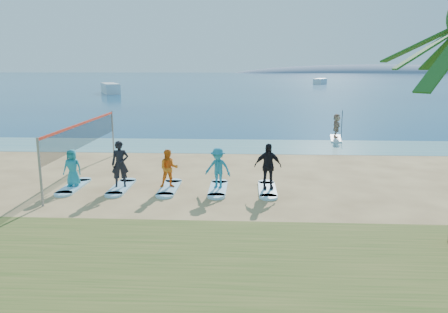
{
  "coord_description": "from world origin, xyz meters",
  "views": [
    {
      "loc": [
        1.44,
        -16.44,
        4.95
      ],
      "look_at": [
        0.46,
        2.0,
        1.1
      ],
      "focal_mm": 35.0,
      "sensor_mm": 36.0,
      "label": 1
    }
  ],
  "objects_px": {
    "paddleboard": "(336,139)",
    "student_1": "(120,164)",
    "surfboard_2": "(169,188)",
    "student_3": "(218,168)",
    "paddleboarder": "(336,126)",
    "boat_offshore_a": "(111,93)",
    "surfboard_1": "(121,187)",
    "surfboard_3": "(218,189)",
    "surfboard_0": "(74,187)",
    "volleyball_net": "(84,134)",
    "student_4": "(268,166)",
    "student_0": "(72,168)",
    "boat_offshore_b": "(320,84)",
    "student_2": "(169,168)",
    "surfboard_4": "(267,189)"
  },
  "relations": [
    {
      "from": "surfboard_1",
      "to": "student_3",
      "type": "xyz_separation_m",
      "value": [
        3.99,
        0.0,
        0.87
      ]
    },
    {
      "from": "student_1",
      "to": "student_3",
      "type": "height_order",
      "value": "student_1"
    },
    {
      "from": "surfboard_2",
      "to": "student_4",
      "type": "bearing_deg",
      "value": 0.0
    },
    {
      "from": "student_3",
      "to": "surfboard_1",
      "type": "bearing_deg",
      "value": -163.8
    },
    {
      "from": "boat_offshore_b",
      "to": "surfboard_3",
      "type": "bearing_deg",
      "value": -76.76
    },
    {
      "from": "paddleboarder",
      "to": "surfboard_2",
      "type": "distance_m",
      "value": 15.81
    },
    {
      "from": "student_0",
      "to": "surfboard_3",
      "type": "xyz_separation_m",
      "value": [
        5.99,
        0.0,
        -0.81
      ]
    },
    {
      "from": "boat_offshore_a",
      "to": "surfboard_3",
      "type": "bearing_deg",
      "value": -93.74
    },
    {
      "from": "boat_offshore_b",
      "to": "surfboard_4",
      "type": "height_order",
      "value": "boat_offshore_b"
    },
    {
      "from": "student_1",
      "to": "surfboard_2",
      "type": "bearing_deg",
      "value": -14.81
    },
    {
      "from": "boat_offshore_b",
      "to": "surfboard_3",
      "type": "xyz_separation_m",
      "value": [
        -20.89,
        -104.62,
        0.04
      ]
    },
    {
      "from": "boat_offshore_a",
      "to": "student_2",
      "type": "xyz_separation_m",
      "value": [
        21.88,
        -62.14,
        0.87
      ]
    },
    {
      "from": "paddleboarder",
      "to": "surfboard_0",
      "type": "relative_size",
      "value": 0.74
    },
    {
      "from": "volleyball_net",
      "to": "surfboard_1",
      "type": "xyz_separation_m",
      "value": [
        2.23,
        -2.08,
        -1.86
      ]
    },
    {
      "from": "paddleboard",
      "to": "student_1",
      "type": "height_order",
      "value": "student_1"
    },
    {
      "from": "student_1",
      "to": "student_3",
      "type": "distance_m",
      "value": 4.0
    },
    {
      "from": "boat_offshore_a",
      "to": "student_0",
      "type": "bearing_deg",
      "value": -98.7
    },
    {
      "from": "surfboard_3",
      "to": "surfboard_4",
      "type": "height_order",
      "value": "same"
    },
    {
      "from": "boat_offshore_b",
      "to": "surfboard_2",
      "type": "relative_size",
      "value": 2.76
    },
    {
      "from": "surfboard_2",
      "to": "student_3",
      "type": "height_order",
      "value": "student_3"
    },
    {
      "from": "paddleboarder",
      "to": "boat_offshore_a",
      "type": "relative_size",
      "value": 0.18
    },
    {
      "from": "boat_offshore_a",
      "to": "student_0",
      "type": "height_order",
      "value": "student_0"
    },
    {
      "from": "student_2",
      "to": "student_4",
      "type": "xyz_separation_m",
      "value": [
        3.99,
        0.0,
        0.15
      ]
    },
    {
      "from": "student_3",
      "to": "paddleboard",
      "type": "bearing_deg",
      "value": 76.72
    },
    {
      "from": "student_1",
      "to": "surfboard_2",
      "type": "xyz_separation_m",
      "value": [
        2.0,
        0.0,
        -0.99
      ]
    },
    {
      "from": "boat_offshore_a",
      "to": "surfboard_2",
      "type": "height_order",
      "value": "boat_offshore_a"
    },
    {
      "from": "surfboard_1",
      "to": "paddleboard",
      "type": "bearing_deg",
      "value": 48.74
    },
    {
      "from": "surfboard_3",
      "to": "paddleboarder",
      "type": "bearing_deg",
      "value": 60.52
    },
    {
      "from": "surfboard_1",
      "to": "student_3",
      "type": "distance_m",
      "value": 4.09
    },
    {
      "from": "surfboard_1",
      "to": "surfboard_3",
      "type": "relative_size",
      "value": 1.0
    },
    {
      "from": "surfboard_1",
      "to": "student_4",
      "type": "bearing_deg",
      "value": 0.0
    },
    {
      "from": "boat_offshore_b",
      "to": "surfboard_0",
      "type": "distance_m",
      "value": 108.02
    },
    {
      "from": "volleyball_net",
      "to": "surfboard_3",
      "type": "relative_size",
      "value": 4.13
    },
    {
      "from": "student_3",
      "to": "surfboard_4",
      "type": "xyz_separation_m",
      "value": [
        2.0,
        0.0,
        -0.87
      ]
    },
    {
      "from": "surfboard_0",
      "to": "student_1",
      "type": "xyz_separation_m",
      "value": [
        2.0,
        0.0,
        0.99
      ]
    },
    {
      "from": "volleyball_net",
      "to": "paddleboard",
      "type": "relative_size",
      "value": 3.03
    },
    {
      "from": "surfboard_0",
      "to": "surfboard_2",
      "type": "bearing_deg",
      "value": 0.0
    },
    {
      "from": "student_3",
      "to": "surfboard_0",
      "type": "bearing_deg",
      "value": -163.8
    },
    {
      "from": "volleyball_net",
      "to": "student_4",
      "type": "xyz_separation_m",
      "value": [
        8.23,
        -2.08,
        -0.89
      ]
    },
    {
      "from": "boat_offshore_a",
      "to": "surfboard_1",
      "type": "distance_m",
      "value": 65.24
    },
    {
      "from": "volleyball_net",
      "to": "paddleboarder",
      "type": "height_order",
      "value": "volleyball_net"
    },
    {
      "from": "volleyball_net",
      "to": "paddleboarder",
      "type": "bearing_deg",
      "value": 38.54
    },
    {
      "from": "paddleboard",
      "to": "student_3",
      "type": "xyz_separation_m",
      "value": [
        -7.24,
        -12.8,
        0.85
      ]
    },
    {
      "from": "student_0",
      "to": "surfboard_3",
      "type": "distance_m",
      "value": 6.05
    },
    {
      "from": "surfboard_2",
      "to": "surfboard_3",
      "type": "xyz_separation_m",
      "value": [
        2.0,
        0.0,
        0.0
      ]
    },
    {
      "from": "boat_offshore_b",
      "to": "surfboard_1",
      "type": "relative_size",
      "value": 2.76
    },
    {
      "from": "paddleboard",
      "to": "boat_offshore_a",
      "type": "relative_size",
      "value": 0.33
    },
    {
      "from": "paddleboarder",
      "to": "surfboard_0",
      "type": "xyz_separation_m",
      "value": [
        -13.23,
        -12.8,
        -0.89
      ]
    },
    {
      "from": "paddleboarder",
      "to": "surfboard_4",
      "type": "bearing_deg",
      "value": 168.58
    },
    {
      "from": "paddleboard",
      "to": "student_2",
      "type": "bearing_deg",
      "value": -116.61
    }
  ]
}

